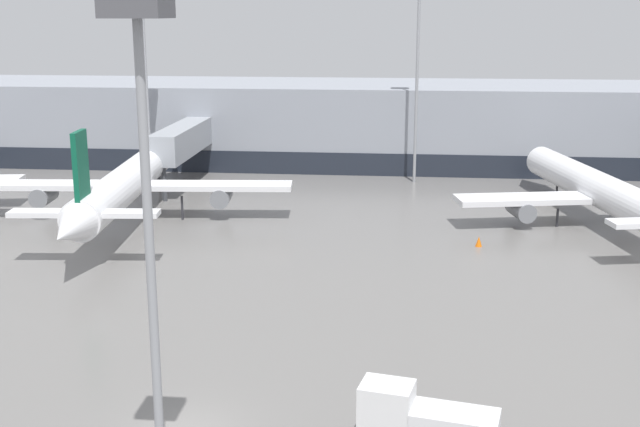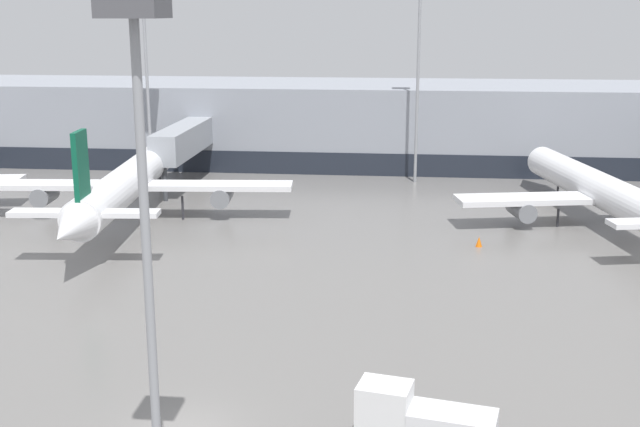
{
  "view_description": "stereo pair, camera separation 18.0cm",
  "coord_description": "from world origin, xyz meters",
  "px_view_note": "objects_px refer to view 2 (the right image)",
  "views": [
    {
      "loc": [
        8.48,
        -29.29,
        16.85
      ],
      "look_at": [
        2.97,
        25.33,
        3.0
      ],
      "focal_mm": 45.0,
      "sensor_mm": 36.0,
      "label": 1
    },
    {
      "loc": [
        8.66,
        -29.28,
        16.85
      ],
      "look_at": [
        2.97,
        25.33,
        3.0
      ],
      "focal_mm": 45.0,
      "sensor_mm": 36.0,
      "label": 2
    }
  ],
  "objects_px": {
    "apron_light_mast_2": "(145,34)",
    "apron_light_mast_6": "(139,115)",
    "parked_jet_2": "(132,179)",
    "service_truck_1": "(420,421)",
    "parked_jet_3": "(603,192)",
    "traffic_cone_1": "(479,242)",
    "apron_light_mast_3": "(420,19)"
  },
  "relations": [
    {
      "from": "parked_jet_3",
      "to": "apron_light_mast_2",
      "type": "relative_size",
      "value": 1.75
    },
    {
      "from": "parked_jet_2",
      "to": "apron_light_mast_3",
      "type": "distance_m",
      "value": 31.88
    },
    {
      "from": "apron_light_mast_3",
      "to": "apron_light_mast_2",
      "type": "bearing_deg",
      "value": -174.43
    },
    {
      "from": "apron_light_mast_3",
      "to": "parked_jet_2",
      "type": "bearing_deg",
      "value": -144.59
    },
    {
      "from": "traffic_cone_1",
      "to": "parked_jet_2",
      "type": "bearing_deg",
      "value": 168.26
    },
    {
      "from": "traffic_cone_1",
      "to": "apron_light_mast_6",
      "type": "relative_size",
      "value": 0.04
    },
    {
      "from": "parked_jet_2",
      "to": "apron_light_mast_6",
      "type": "bearing_deg",
      "value": -164.88
    },
    {
      "from": "apron_light_mast_6",
      "to": "apron_light_mast_3",
      "type": "bearing_deg",
      "value": 80.88
    },
    {
      "from": "apron_light_mast_2",
      "to": "parked_jet_2",
      "type": "bearing_deg",
      "value": -78.46
    },
    {
      "from": "parked_jet_2",
      "to": "traffic_cone_1",
      "type": "bearing_deg",
      "value": -106.45
    },
    {
      "from": "parked_jet_3",
      "to": "service_truck_1",
      "type": "bearing_deg",
      "value": 146.04
    },
    {
      "from": "service_truck_1",
      "to": "apron_light_mast_6",
      "type": "xyz_separation_m",
      "value": [
        -8.79,
        -4.95,
        12.3
      ]
    },
    {
      "from": "service_truck_1",
      "to": "apron_light_mast_2",
      "type": "height_order",
      "value": "apron_light_mast_2"
    },
    {
      "from": "parked_jet_2",
      "to": "parked_jet_3",
      "type": "xyz_separation_m",
      "value": [
        38.65,
        1.73,
        -0.57
      ]
    },
    {
      "from": "apron_light_mast_2",
      "to": "apron_light_mast_3",
      "type": "xyz_separation_m",
      "value": [
        26.67,
        2.6,
        1.42
      ]
    },
    {
      "from": "service_truck_1",
      "to": "apron_light_mast_3",
      "type": "bearing_deg",
      "value": -78.68
    },
    {
      "from": "parked_jet_2",
      "to": "apron_light_mast_2",
      "type": "distance_m",
      "value": 18.57
    },
    {
      "from": "service_truck_1",
      "to": "apron_light_mast_2",
      "type": "xyz_separation_m",
      "value": [
        -26.27,
        49.73,
        13.17
      ]
    },
    {
      "from": "apron_light_mast_2",
      "to": "apron_light_mast_6",
      "type": "distance_m",
      "value": 57.41
    },
    {
      "from": "parked_jet_3",
      "to": "traffic_cone_1",
      "type": "relative_size",
      "value": 43.54
    },
    {
      "from": "apron_light_mast_2",
      "to": "apron_light_mast_6",
      "type": "relative_size",
      "value": 1.07
    },
    {
      "from": "service_truck_1",
      "to": "parked_jet_2",
      "type": "bearing_deg",
      "value": -44.86
    },
    {
      "from": "apron_light_mast_6",
      "to": "traffic_cone_1",
      "type": "bearing_deg",
      "value": 68.43
    },
    {
      "from": "parked_jet_2",
      "to": "traffic_cone_1",
      "type": "relative_size",
      "value": 49.75
    },
    {
      "from": "parked_jet_2",
      "to": "apron_light_mast_6",
      "type": "xyz_separation_m",
      "value": [
        14.56,
        -40.38,
        10.61
      ]
    },
    {
      "from": "service_truck_1",
      "to": "apron_light_mast_6",
      "type": "relative_size",
      "value": 0.32
    },
    {
      "from": "parked_jet_3",
      "to": "apron_light_mast_6",
      "type": "bearing_deg",
      "value": 138.64
    },
    {
      "from": "service_truck_1",
      "to": "traffic_cone_1",
      "type": "bearing_deg",
      "value": -87.57
    },
    {
      "from": "parked_jet_2",
      "to": "apron_light_mast_6",
      "type": "distance_m",
      "value": 44.22
    },
    {
      "from": "apron_light_mast_3",
      "to": "apron_light_mast_6",
      "type": "relative_size",
      "value": 1.19
    },
    {
      "from": "apron_light_mast_2",
      "to": "apron_light_mast_3",
      "type": "relative_size",
      "value": 0.9
    },
    {
      "from": "parked_jet_2",
      "to": "service_truck_1",
      "type": "height_order",
      "value": "parked_jet_2"
    }
  ]
}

